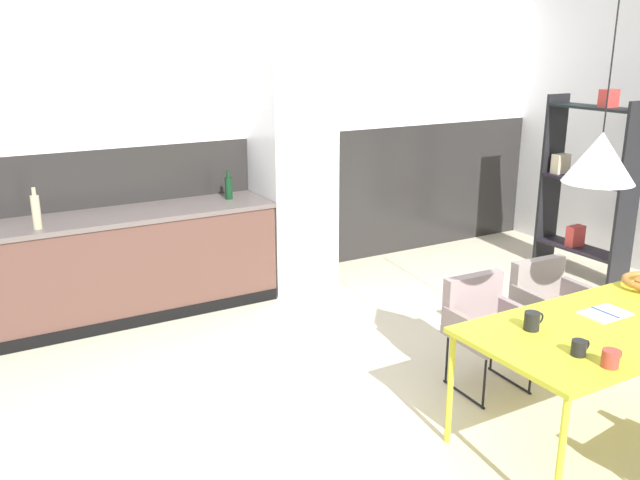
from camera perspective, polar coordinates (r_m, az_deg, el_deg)
The scene contains 16 objects.
ground_plane at distance 4.45m, azimuth 10.21°, elevation -14.34°, with size 9.58×9.58×0.00m, color beige.
back_wall_splashback_dark at distance 6.56m, azimuth -6.26°, elevation 2.58°, with size 7.37×0.12×1.39m, color black.
back_wall_panel_upper at distance 6.37m, azimuth -6.66°, elevation 14.81°, with size 7.37×0.12×1.39m, color silver.
kitchen_counter at distance 5.82m, azimuth -20.90°, elevation -2.78°, with size 3.55×0.63×0.90m.
refrigerator_column at distance 6.30m, azimuth -2.31°, elevation 5.20°, with size 0.64×0.60×2.05m, color silver.
dining_table at distance 4.25m, azimuth 23.91°, elevation -6.82°, with size 1.85×0.88×0.72m.
armchair_far_side at distance 5.14m, azimuth 18.82°, elevation -4.60°, with size 0.51×0.50×0.74m.
armchair_by_stool at distance 4.66m, azimuth 13.71°, elevation -6.47°, with size 0.51×0.49×0.75m.
open_book at distance 4.31m, azimuth 22.97°, elevation -5.75°, with size 0.28×0.20×0.02m.
mug_dark_espresso at distance 3.72m, azimuth 21.10°, elevation -8.50°, with size 0.12×0.08×0.08m.
mug_short_terracotta at distance 3.94m, azimuth 17.53°, elevation -6.54°, with size 0.13×0.09×0.10m.
mug_glass_clear at distance 3.65m, azimuth 23.40°, elevation -9.17°, with size 0.13×0.09×0.09m.
bottle_oil_tall at distance 5.49m, azimuth -22.90°, elevation 2.25°, with size 0.07×0.07×0.32m.
bottle_spice_small at distance 6.09m, azimuth -7.74°, elevation 4.44°, with size 0.07×0.07×0.25m.
open_shelf_unit at distance 7.13m, azimuth 21.61°, elevation 4.52°, with size 0.30×0.95×1.83m.
pendant_lamp_over_table_near at distance 3.68m, azimuth 22.64°, elevation 6.47°, with size 0.36×0.36×1.16m.
Camera 1 is at (-2.54, -2.87, 2.27)m, focal length 37.80 mm.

